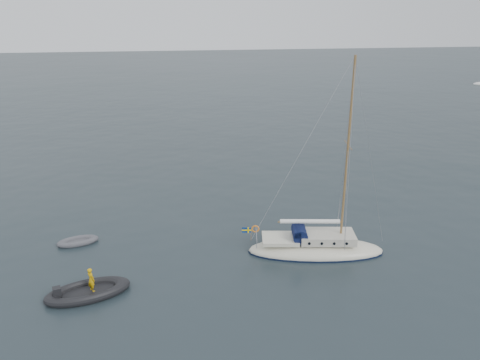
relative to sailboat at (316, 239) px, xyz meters
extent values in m
plane|color=black|center=(-3.06, 1.23, -0.90)|extent=(300.00, 300.00, 0.00)
ellipsoid|color=beige|center=(0.00, 0.00, -0.77)|extent=(7.90, 2.46, 1.32)
cube|color=beige|center=(0.61, 0.00, 0.14)|extent=(3.16, 1.67, 0.48)
cube|color=beige|center=(-2.11, 0.00, 0.00)|extent=(2.11, 1.67, 0.22)
cylinder|color=#0B1335|center=(-1.01, 0.00, 0.38)|extent=(0.84, 1.45, 0.84)
cube|color=#0B1335|center=(-1.19, 0.00, 0.56)|extent=(0.40, 1.45, 0.35)
cylinder|color=olive|center=(1.40, 0.00, 5.16)|extent=(0.13, 0.13, 10.53)
cylinder|color=olive|center=(1.40, 0.00, 5.69)|extent=(0.04, 1.93, 0.04)
cylinder|color=olive|center=(-0.44, 0.00, 1.08)|extent=(3.69, 0.09, 0.09)
cylinder|color=white|center=(-0.44, 0.00, 1.12)|extent=(3.43, 0.25, 0.25)
cylinder|color=#9D9CA5|center=(-3.51, 0.00, 0.38)|extent=(0.04, 1.93, 0.04)
torus|color=orange|center=(-3.56, 0.53, 0.38)|extent=(0.47, 0.09, 0.47)
cylinder|color=olive|center=(-3.82, 0.00, 0.29)|extent=(0.03, 0.03, 0.79)
cube|color=navy|center=(-4.08, 0.00, 0.55)|extent=(0.53, 0.02, 0.33)
cube|color=#FCCC00|center=(-4.08, 0.00, 0.55)|extent=(0.54, 0.03, 0.08)
cube|color=#FCCC00|center=(-3.99, 0.00, 0.55)|extent=(0.08, 0.03, 0.35)
cylinder|color=black|center=(-0.53, 0.84, 0.14)|extent=(0.16, 0.05, 0.16)
cylinder|color=black|center=(-0.53, -0.84, 0.14)|extent=(0.16, 0.05, 0.16)
cylinder|color=black|center=(0.17, 0.84, 0.14)|extent=(0.16, 0.05, 0.16)
cylinder|color=black|center=(0.17, -0.84, 0.14)|extent=(0.16, 0.05, 0.16)
cylinder|color=black|center=(0.88, 0.84, 0.14)|extent=(0.16, 0.05, 0.16)
cylinder|color=black|center=(0.88, -0.84, 0.14)|extent=(0.16, 0.05, 0.16)
cylinder|color=black|center=(1.58, 0.84, 0.14)|extent=(0.16, 0.05, 0.16)
cylinder|color=black|center=(1.58, -0.84, 0.14)|extent=(0.16, 0.05, 0.16)
cube|color=#505156|center=(-14.01, 3.50, -0.79)|extent=(1.49, 0.61, 0.09)
cube|color=black|center=(-12.64, -2.33, -0.74)|extent=(2.62, 1.09, 0.13)
cube|color=black|center=(-14.05, -2.33, -0.41)|extent=(0.38, 0.38, 0.65)
imported|color=#CA9709|center=(-12.42, -2.33, -0.06)|extent=(0.47, 0.55, 1.29)
camera|label=1|loc=(-8.47, -23.38, 12.53)|focal=35.00mm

